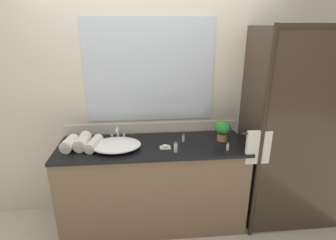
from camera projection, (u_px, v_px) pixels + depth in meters
ground_plane at (154, 221)px, 2.85m from camera, size 8.00×8.00×0.00m
wall_back_with_mirror at (150, 95)px, 2.73m from camera, size 4.40×0.06×2.60m
vanity_cabinet at (153, 185)px, 2.71m from camera, size 1.80×0.58×0.90m
shower_enclosure at (292, 136)px, 2.44m from camera, size 1.20×0.59×2.00m
sink_basin at (116, 145)px, 2.46m from camera, size 0.46×0.35×0.07m
faucet at (118, 136)px, 2.64m from camera, size 0.17×0.13×0.14m
potted_plant at (223, 130)px, 2.62m from camera, size 0.16×0.16×0.20m
soap_dish at (165, 147)px, 2.47m from camera, size 0.10×0.07×0.04m
amenity_bottle_conditioner at (183, 138)px, 2.61m from camera, size 0.02×0.02×0.08m
amenity_bottle_shampoo at (176, 147)px, 2.39m from camera, size 0.03×0.03×0.10m
amenity_bottle_body_wash at (228, 147)px, 2.42m from camera, size 0.02×0.02×0.08m
rolled_towel_near_edge at (70, 144)px, 2.44m from camera, size 0.14×0.22×0.11m
rolled_towel_middle at (83, 141)px, 2.48m from camera, size 0.13×0.26×0.11m
rolled_towel_far_edge at (94, 144)px, 2.46m from camera, size 0.14×0.26×0.10m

